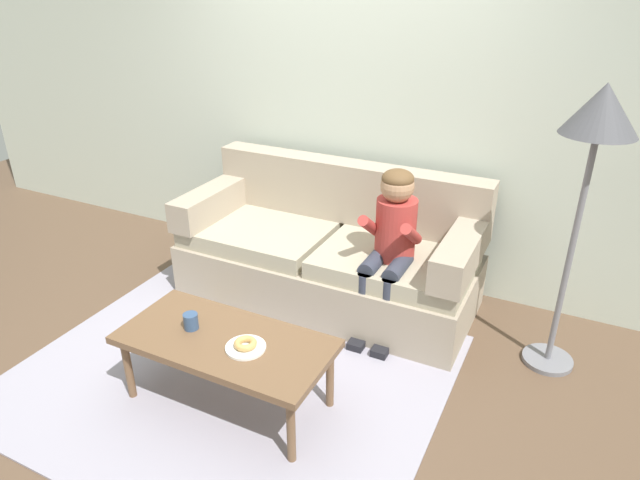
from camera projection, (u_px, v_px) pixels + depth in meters
The scene contains 11 objects.
ground at pixel (254, 352), 3.54m from camera, with size 10.00×10.00×0.00m, color brown.
wall_back at pixel (348, 90), 4.06m from camera, with size 8.00×0.10×2.80m, color beige.
area_rug at pixel (231, 374), 3.34m from camera, with size 2.44×2.04×0.01m, color #9993A3.
couch at pixel (330, 254), 4.02m from camera, with size 2.09×0.90×0.94m.
coffee_table at pixel (226, 345), 2.97m from camera, with size 1.15×0.55×0.43m.
person_child at pixel (391, 238), 3.50m from camera, with size 0.34×0.58×1.10m.
plate at pixel (246, 347), 2.87m from camera, with size 0.21×0.21×0.01m, color white.
donut at pixel (245, 343), 2.86m from camera, with size 0.12×0.12×0.04m, color tan.
mug at pixel (191, 321), 3.01m from camera, with size 0.08×0.08×0.09m, color #334C72.
toy_controller at pixel (206, 321), 3.81m from camera, with size 0.23×0.09×0.05m.
floor_lamp at pixel (597, 135), 2.83m from camera, with size 0.38×0.38×1.69m.
Camera 1 is at (1.66, -2.38, 2.19)m, focal length 31.33 mm.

